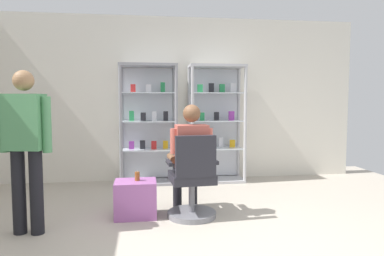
{
  "coord_description": "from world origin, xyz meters",
  "views": [
    {
      "loc": [
        -0.62,
        -2.92,
        1.34
      ],
      "look_at": [
        -0.04,
        1.3,
        1.0
      ],
      "focal_mm": 32.95,
      "sensor_mm": 36.0,
      "label": 1
    }
  ],
  "objects_px": {
    "display_cabinet_left": "(149,124)",
    "tea_glass": "(137,176)",
    "display_cabinet_right": "(216,123)",
    "standing_customer": "(26,141)",
    "office_chair": "(193,184)",
    "storage_crate": "(136,199)",
    "seated_shopkeeper": "(190,154)"
  },
  "relations": [
    {
      "from": "display_cabinet_right",
      "to": "seated_shopkeeper",
      "type": "xyz_separation_m",
      "value": [
        -0.65,
        -1.66,
        -0.25
      ]
    },
    {
      "from": "display_cabinet_right",
      "to": "storage_crate",
      "type": "height_order",
      "value": "display_cabinet_right"
    },
    {
      "from": "tea_glass",
      "to": "standing_customer",
      "type": "height_order",
      "value": "standing_customer"
    },
    {
      "from": "office_chair",
      "to": "tea_glass",
      "type": "relative_size",
      "value": 9.48
    },
    {
      "from": "display_cabinet_left",
      "to": "tea_glass",
      "type": "distance_m",
      "value": 1.74
    },
    {
      "from": "storage_crate",
      "to": "tea_glass",
      "type": "relative_size",
      "value": 4.65
    },
    {
      "from": "display_cabinet_left",
      "to": "display_cabinet_right",
      "type": "relative_size",
      "value": 1.0
    },
    {
      "from": "display_cabinet_right",
      "to": "seated_shopkeeper",
      "type": "distance_m",
      "value": 1.8
    },
    {
      "from": "display_cabinet_right",
      "to": "tea_glass",
      "type": "bearing_deg",
      "value": -127.08
    },
    {
      "from": "display_cabinet_left",
      "to": "storage_crate",
      "type": "relative_size",
      "value": 4.03
    },
    {
      "from": "display_cabinet_right",
      "to": "storage_crate",
      "type": "bearing_deg",
      "value": -127.36
    },
    {
      "from": "display_cabinet_right",
      "to": "standing_customer",
      "type": "relative_size",
      "value": 1.17
    },
    {
      "from": "storage_crate",
      "to": "seated_shopkeeper",
      "type": "bearing_deg",
      "value": 1.58
    },
    {
      "from": "tea_glass",
      "to": "display_cabinet_right",
      "type": "bearing_deg",
      "value": 52.92
    },
    {
      "from": "display_cabinet_right",
      "to": "office_chair",
      "type": "distance_m",
      "value": 2.01
    },
    {
      "from": "office_chair",
      "to": "storage_crate",
      "type": "bearing_deg",
      "value": 167.21
    },
    {
      "from": "seated_shopkeeper",
      "to": "tea_glass",
      "type": "xyz_separation_m",
      "value": [
        -0.61,
        -0.01,
        -0.24
      ]
    },
    {
      "from": "office_chair",
      "to": "tea_glass",
      "type": "bearing_deg",
      "value": 165.79
    },
    {
      "from": "storage_crate",
      "to": "tea_glass",
      "type": "bearing_deg",
      "value": 28.1
    },
    {
      "from": "seated_shopkeeper",
      "to": "tea_glass",
      "type": "bearing_deg",
      "value": -179.44
    },
    {
      "from": "office_chair",
      "to": "seated_shopkeeper",
      "type": "height_order",
      "value": "seated_shopkeeper"
    },
    {
      "from": "seated_shopkeeper",
      "to": "tea_glass",
      "type": "relative_size",
      "value": 12.74
    },
    {
      "from": "display_cabinet_right",
      "to": "storage_crate",
      "type": "relative_size",
      "value": 4.03
    },
    {
      "from": "standing_customer",
      "to": "office_chair",
      "type": "bearing_deg",
      "value": 7.68
    },
    {
      "from": "tea_glass",
      "to": "display_cabinet_left",
      "type": "bearing_deg",
      "value": 84.66
    },
    {
      "from": "display_cabinet_left",
      "to": "storage_crate",
      "type": "xyz_separation_m",
      "value": [
        -0.18,
        -1.67,
        -0.75
      ]
    },
    {
      "from": "office_chair",
      "to": "seated_shopkeeper",
      "type": "xyz_separation_m",
      "value": [
        -0.01,
        0.16,
        0.32
      ]
    },
    {
      "from": "display_cabinet_right",
      "to": "standing_customer",
      "type": "xyz_separation_m",
      "value": [
        -2.33,
        -2.05,
        -0.03
      ]
    },
    {
      "from": "office_chair",
      "to": "standing_customer",
      "type": "xyz_separation_m",
      "value": [
        -1.69,
        -0.23,
        0.54
      ]
    },
    {
      "from": "display_cabinet_left",
      "to": "display_cabinet_right",
      "type": "bearing_deg",
      "value": 0.04
    },
    {
      "from": "display_cabinet_left",
      "to": "standing_customer",
      "type": "relative_size",
      "value": 1.17
    },
    {
      "from": "storage_crate",
      "to": "standing_customer",
      "type": "height_order",
      "value": "standing_customer"
    }
  ]
}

